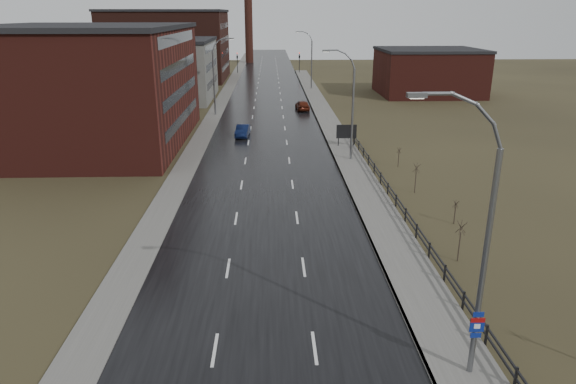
{
  "coord_description": "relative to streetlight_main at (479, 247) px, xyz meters",
  "views": [
    {
      "loc": [
        0.39,
        -15.96,
        14.68
      ],
      "look_at": [
        1.54,
        17.49,
        3.0
      ],
      "focal_mm": 32.0,
      "sensor_mm": 36.0,
      "label": 1
    }
  ],
  "objects": [
    {
      "name": "shrub_e",
      "position": [
        4.31,
        23.51,
        -4.67
      ],
      "size": [
        0.61,
        0.65,
        2.6
      ],
      "color": "#382D23",
      "rests_on": "ground"
    },
    {
      "name": "streetlight_right_mid",
      "position": [
        0.03,
        34.0,
        -0.22
      ],
      "size": [
        3.36,
        0.28,
        11.35
      ],
      "color": "slate",
      "rests_on": "ground"
    },
    {
      "name": "sidewalk_right",
      "position": [
        0.13,
        33.0,
        -5.97
      ],
      "size": [
        3.2,
        180.0,
        0.18
      ],
      "primitive_type": "cube",
      "color": "#595651",
      "rests_on": "ground"
    },
    {
      "name": "building_right",
      "position": [
        21.83,
        80.0,
        -1.8
      ],
      "size": [
        18.36,
        16.32,
        8.5
      ],
      "color": "#471914",
      "rests_on": "ground"
    },
    {
      "name": "car_far",
      "position": [
        -2.97,
        63.58,
        -5.25
      ],
      "size": [
        2.32,
        4.9,
        1.62
      ],
      "primitive_type": "imported",
      "rotation": [
        0.0,
        0.0,
        3.23
      ],
      "color": "#541B0E",
      "rests_on": "ground"
    },
    {
      "name": "shrub_c",
      "position": [
        3.53,
        10.58,
        -4.64
      ],
      "size": [
        0.63,
        0.66,
        2.66
      ],
      "color": "#382D23",
      "rests_on": "ground"
    },
    {
      "name": "sidewalk_left",
      "position": [
        -16.67,
        58.0,
        -6.0
      ],
      "size": [
        2.4,
        260.0,
        0.12
      ],
      "primitive_type": "cube",
      "color": "#595651",
      "rests_on": "ground"
    },
    {
      "name": "shrub_d",
      "position": [
        5.35,
        16.56,
        -5.1
      ],
      "size": [
        0.44,
        0.46,
        1.82
      ],
      "color": "#382D23",
      "rests_on": "ground"
    },
    {
      "name": "billboard",
      "position": [
        0.63,
        39.7,
        -4.29
      ],
      "size": [
        2.33,
        0.17,
        2.64
      ],
      "color": "black",
      "rests_on": "ground"
    },
    {
      "name": "shrub_f",
      "position": [
        4.78,
        31.51,
        -5.02
      ],
      "size": [
        0.47,
        0.49,
        1.96
      ],
      "color": "#382D23",
      "rests_on": "ground"
    },
    {
      "name": "traffic_light_left",
      "position": [
        -16.47,
        118.0,
        -1.46
      ],
      "size": [
        0.58,
        2.73,
        5.3
      ],
      "color": "black",
      "rests_on": "ground"
    },
    {
      "name": "curb_right",
      "position": [
        -1.39,
        33.0,
        -5.97
      ],
      "size": [
        0.16,
        180.0,
        0.18
      ],
      "primitive_type": "cube",
      "color": "slate",
      "rests_on": "ground"
    },
    {
      "name": "traffic_light_right",
      "position": [
        -0.47,
        118.0,
        -1.46
      ],
      "size": [
        0.58,
        2.73,
        5.3
      ],
      "color": "black",
      "rests_on": "ground"
    },
    {
      "name": "road",
      "position": [
        -8.47,
        58.0,
        -6.03
      ],
      "size": [
        14.0,
        300.0,
        0.06
      ],
      "primitive_type": "cube",
      "color": "black",
      "rests_on": "ground"
    },
    {
      "name": "smokestack",
      "position": [
        -14.47,
        148.0,
        9.44
      ],
      "size": [
        2.7,
        2.7,
        30.7
      ],
      "color": "#331611",
      "rests_on": "ground"
    },
    {
      "name": "warehouse_near",
      "position": [
        -29.46,
        43.0,
        0.7
      ],
      "size": [
        22.44,
        28.56,
        13.5
      ],
      "color": "#471914",
      "rests_on": "ground"
    },
    {
      "name": "streetlight_left",
      "position": [
        -16.17,
        60.0,
        -0.22
      ],
      "size": [
        3.36,
        0.28,
        11.35
      ],
      "color": "slate",
      "rests_on": "ground"
    },
    {
      "name": "streetlight_main",
      "position": [
        0.0,
        0.0,
        0.0
      ],
      "size": [
        3.91,
        0.29,
        12.11
      ],
      "color": "slate",
      "rests_on": "ground"
    },
    {
      "name": "warehouse_mid",
      "position": [
        -26.46,
        76.0,
        -0.8
      ],
      "size": [
        16.32,
        20.4,
        10.5
      ],
      "color": "slate",
      "rests_on": "ground"
    },
    {
      "name": "guardrail",
      "position": [
        1.83,
        16.32,
        -5.35
      ],
      "size": [
        0.1,
        53.05,
        1.1
      ],
      "color": "black",
      "rests_on": "ground"
    },
    {
      "name": "warehouse_far",
      "position": [
        -31.47,
        106.0,
        1.7
      ],
      "size": [
        26.52,
        24.48,
        15.5
      ],
      "color": "#331611",
      "rests_on": "ground"
    },
    {
      "name": "car_near",
      "position": [
        -11.6,
        45.4,
        -5.34
      ],
      "size": [
        1.84,
        4.47,
        1.44
      ],
      "primitive_type": "imported",
      "rotation": [
        0.0,
        0.0,
        -0.07
      ],
      "color": "#0B1538",
      "rests_on": "ground"
    },
    {
      "name": "streetlight_right_far",
      "position": [
        0.03,
        88.0,
        -0.22
      ],
      "size": [
        3.36,
        0.28,
        11.35
      ],
      "color": "slate",
      "rests_on": "ground"
    }
  ]
}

